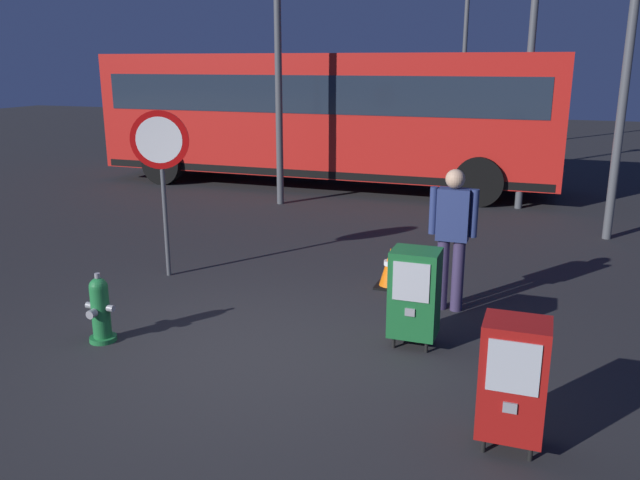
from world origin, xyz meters
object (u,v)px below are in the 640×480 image
object	(u,v)px
pedestrian	(452,232)
traffic_cone	(390,268)
street_light_far_left	(635,2)
newspaper_box_secondary	(513,378)
fire_hydrant	(100,310)
street_light_far_right	(468,0)
bus_near	(326,112)
newspaper_box_primary	(415,293)
stop_sign	(161,159)

from	to	relation	value
pedestrian	traffic_cone	world-z (taller)	pedestrian
pedestrian	street_light_far_left	size ratio (longest dim) A/B	0.27
newspaper_box_secondary	pedestrian	distance (m)	2.86
fire_hydrant	street_light_far_right	world-z (taller)	street_light_far_right
newspaper_box_secondary	bus_near	size ratio (longest dim) A/B	0.10
fire_hydrant	pedestrian	distance (m)	3.95
newspaper_box_primary	street_light_far_right	bearing A→B (deg)	96.17
street_light_far_right	street_light_far_left	bearing A→B (deg)	-69.20
stop_sign	pedestrian	size ratio (longest dim) A/B	1.34
newspaper_box_primary	stop_sign	distance (m)	3.92
fire_hydrant	newspaper_box_primary	xyz separation A→B (m)	(3.08, 1.00, 0.22)
newspaper_box_secondary	street_light_far_right	distance (m)	17.53
newspaper_box_secondary	traffic_cone	bearing A→B (deg)	117.84
street_light_far_left	newspaper_box_secondary	bearing A→B (deg)	-99.24
street_light_far_left	fire_hydrant	bearing A→B (deg)	-130.20
newspaper_box_primary	pedestrian	world-z (taller)	pedestrian
bus_near	street_light_far_right	bearing A→B (deg)	72.47
fire_hydrant	pedestrian	size ratio (longest dim) A/B	0.45
traffic_cone	stop_sign	bearing A→B (deg)	-169.49
stop_sign	traffic_cone	xyz separation A→B (m)	(2.97, 0.55, -1.34)
traffic_cone	bus_near	world-z (taller)	bus_near
fire_hydrant	pedestrian	xyz separation A→B (m)	(3.27, 2.13, 0.60)
newspaper_box_primary	newspaper_box_secondary	bearing A→B (deg)	-55.99
newspaper_box_secondary	bus_near	bearing A→B (deg)	116.33
newspaper_box_secondary	street_light_far_left	world-z (taller)	street_light_far_left
street_light_far_right	bus_near	bearing A→B (deg)	-107.31
fire_hydrant	street_light_far_right	size ratio (longest dim) A/B	0.09
fire_hydrant	newspaper_box_primary	world-z (taller)	newspaper_box_primary
bus_near	street_light_far_right	distance (m)	7.87
newspaper_box_secondary	pedestrian	size ratio (longest dim) A/B	0.61
stop_sign	fire_hydrant	bearing A→B (deg)	-75.67
street_light_far_left	bus_near	bearing A→B (deg)	152.75
fire_hydrant	bus_near	size ratio (longest dim) A/B	0.07
pedestrian	bus_near	world-z (taller)	bus_near
newspaper_box_primary	bus_near	xyz separation A→B (m)	(-3.82, 8.29, 1.14)
newspaper_box_primary	street_light_far_left	xyz separation A→B (m)	(2.16, 5.21, 3.12)
fire_hydrant	stop_sign	xyz separation A→B (m)	(-0.54, 2.10, 1.25)
stop_sign	street_light_far_left	size ratio (longest dim) A/B	0.35
pedestrian	bus_near	bearing A→B (deg)	119.25
bus_near	street_light_far_left	size ratio (longest dim) A/B	1.67
street_light_far_right	newspaper_box_primary	bearing A→B (deg)	-83.83
traffic_cone	street_light_far_right	distance (m)	14.33
street_light_far_right	traffic_cone	bearing A→B (deg)	-85.77
street_light_far_left	stop_sign	bearing A→B (deg)	-144.64
street_light_far_left	traffic_cone	bearing A→B (deg)	-128.35
newspaper_box_primary	newspaper_box_secondary	size ratio (longest dim) A/B	1.00
newspaper_box_primary	street_light_far_left	world-z (taller)	street_light_far_left
stop_sign	bus_near	bearing A→B (deg)	91.62
traffic_cone	street_light_far_right	bearing A→B (deg)	94.23
bus_near	stop_sign	bearing A→B (deg)	-88.60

